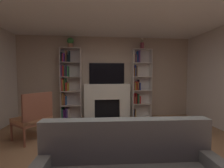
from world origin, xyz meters
The scene contains 10 objects.
ground_plane centered at (0.00, 0.00, 0.00)m, with size 6.77×6.77×0.00m, color #956D4A.
wall_back_accent centered at (0.00, 2.75, 1.32)m, with size 5.76×0.06×2.64m, color tan.
fireplace centered at (0.00, 2.61, 0.58)m, with size 1.58×0.51×1.11m.
tv centered at (0.00, 2.69, 1.45)m, with size 1.14×0.06×0.68m, color black.
bookshelf_left centered at (-1.22, 2.60, 1.12)m, with size 0.63×0.32×2.24m.
bookshelf_right centered at (1.07, 2.62, 1.12)m, with size 0.63×0.28×2.24m.
potted_plant centered at (-1.14, 2.57, 2.42)m, with size 0.21×0.21×0.32m.
vase_with_flowers centered at (1.14, 2.57, 2.38)m, with size 0.12×0.12×0.37m.
armchair centered at (-1.70, 1.04, 0.51)m, with size 0.86×0.86×1.04m.
coffee_table centered at (-0.04, -0.24, 0.33)m, with size 0.88×0.47×0.39m.
Camera 1 is at (-0.36, -2.38, 1.41)m, focal length 24.72 mm.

